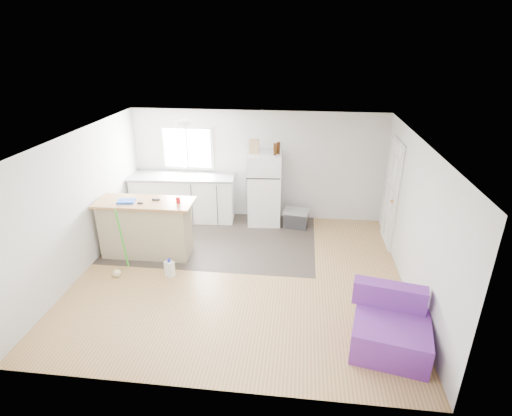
{
  "coord_description": "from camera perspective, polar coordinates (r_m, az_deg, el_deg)",
  "views": [
    {
      "loc": [
        0.95,
        -5.87,
        3.83
      ],
      "look_at": [
        0.19,
        0.7,
        0.96
      ],
      "focal_mm": 28.0,
      "sensor_mm": 36.0,
      "label": 1
    }
  ],
  "objects": [
    {
      "name": "peninsula",
      "position": [
        7.69,
        -15.42,
        -2.74
      ],
      "size": [
        1.77,
        0.71,
        1.08
      ],
      "rotation": [
        0.0,
        0.0,
        0.02
      ],
      "color": "tan",
      "rests_on": "floor"
    },
    {
      "name": "purple_seat",
      "position": [
        5.76,
        18.62,
        -16.03
      ],
      "size": [
        1.12,
        1.08,
        0.79
      ],
      "rotation": [
        0.0,
        0.0,
        -0.2
      ],
      "color": "purple",
      "rests_on": "floor"
    },
    {
      "name": "bottle_right",
      "position": [
        8.32,
        3.22,
        8.55
      ],
      "size": [
        0.08,
        0.08,
        0.25
      ],
      "primitive_type": "cylinder",
      "rotation": [
        0.0,
        0.0,
        -0.08
      ],
      "color": "#381C0A",
      "rests_on": "refrigerator"
    },
    {
      "name": "tool_b",
      "position": [
        7.38,
        -16.23,
        0.67
      ],
      "size": [
        0.11,
        0.07,
        0.03
      ],
      "primitive_type": "cube",
      "rotation": [
        0.0,
        0.0,
        -0.31
      ],
      "color": "black",
      "rests_on": "peninsula"
    },
    {
      "name": "cleaner_jug",
      "position": [
        7.1,
        -12.24,
        -8.45
      ],
      "size": [
        0.18,
        0.16,
        0.34
      ],
      "rotation": [
        0.0,
        0.0,
        -0.39
      ],
      "color": "white",
      "rests_on": "floor"
    },
    {
      "name": "red_cup",
      "position": [
        7.24,
        -11.08,
        1.15
      ],
      "size": [
        0.08,
        0.08,
        0.12
      ],
      "primitive_type": "cylinder",
      "rotation": [
        0.0,
        0.0,
        -0.02
      ],
      "color": "red",
      "rests_on": "peninsula"
    },
    {
      "name": "window",
      "position": [
        9.02,
        -9.79,
        8.44
      ],
      "size": [
        1.18,
        0.06,
        0.98
      ],
      "color": "white",
      "rests_on": "back_wall"
    },
    {
      "name": "cooler",
      "position": [
        8.66,
        5.76,
        -1.45
      ],
      "size": [
        0.57,
        0.44,
        0.4
      ],
      "rotation": [
        0.0,
        0.0,
        -0.16
      ],
      "color": "#29292C",
      "rests_on": "floor"
    },
    {
      "name": "blue_tray",
      "position": [
        7.52,
        -18.05,
        0.94
      ],
      "size": [
        0.33,
        0.27,
        0.04
      ],
      "primitive_type": "cube",
      "rotation": [
        0.0,
        0.0,
        0.16
      ],
      "color": "blue",
      "rests_on": "peninsula"
    },
    {
      "name": "interior_door",
      "position": [
        8.13,
        18.81,
        1.88
      ],
      "size": [
        0.11,
        0.92,
        2.1
      ],
      "color": "white",
      "rests_on": "right_wall"
    },
    {
      "name": "ceiling_fixture",
      "position": [
        7.53,
        -10.29,
        11.81
      ],
      "size": [
        0.3,
        0.3,
        0.07
      ],
      "primitive_type": "cylinder",
      "color": "white",
      "rests_on": "ceiling"
    },
    {
      "name": "room",
      "position": [
        6.5,
        -2.34,
        -0.47
      ],
      "size": [
        5.51,
        5.01,
        2.41
      ],
      "color": "#9E7242",
      "rests_on": "ground"
    },
    {
      "name": "vinyl_zone",
      "position": [
        8.26,
        -5.86,
        -4.33
      ],
      "size": [
        4.05,
        2.5,
        0.0
      ],
      "primitive_type": "cube",
      "color": "#322B25",
      "rests_on": "floor"
    },
    {
      "name": "bottle_left",
      "position": [
        8.24,
        2.73,
        8.41
      ],
      "size": [
        0.08,
        0.08,
        0.25
      ],
      "primitive_type": "cylinder",
      "rotation": [
        0.0,
        0.0,
        -0.11
      ],
      "color": "#381C0A",
      "rests_on": "refrigerator"
    },
    {
      "name": "refrigerator",
      "position": [
        8.62,
        1.2,
        2.74
      ],
      "size": [
        0.74,
        0.71,
        1.57
      ],
      "rotation": [
        0.0,
        0.0,
        0.07
      ],
      "color": "white",
      "rests_on": "floor"
    },
    {
      "name": "tool_a",
      "position": [
        7.46,
        -14.11,
        1.19
      ],
      "size": [
        0.14,
        0.06,
        0.03
      ],
      "primitive_type": "cube",
      "rotation": [
        0.0,
        0.0,
        0.06
      ],
      "color": "black",
      "rests_on": "peninsula"
    },
    {
      "name": "kitchen_cabinets",
      "position": [
        9.04,
        -10.3,
        1.56
      ],
      "size": [
        2.33,
        0.87,
        1.32
      ],
      "rotation": [
        0.0,
        0.0,
        0.07
      ],
      "color": "white",
      "rests_on": "floor"
    },
    {
      "name": "mop",
      "position": [
        7.3,
        -19.05,
        -7.55
      ],
      "size": [
        0.25,
        0.36,
        1.3
      ],
      "rotation": [
        0.0,
        0.0,
        0.23
      ],
      "color": "green",
      "rests_on": "floor"
    },
    {
      "name": "cardboard_box",
      "position": [
        8.33,
        -0.28,
        8.78
      ],
      "size": [
        0.2,
        0.1,
        0.3
      ],
      "primitive_type": "cube",
      "rotation": [
        0.0,
        0.0,
        0.02
      ],
      "color": "tan",
      "rests_on": "refrigerator"
    }
  ]
}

